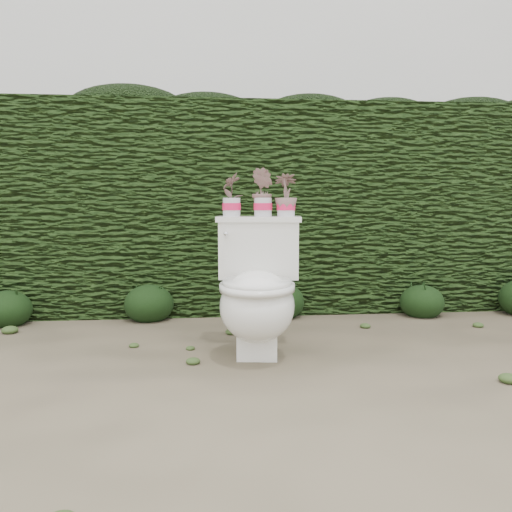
{
  "coord_description": "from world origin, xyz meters",
  "views": [
    {
      "loc": [
        -0.12,
        -2.87,
        0.88
      ],
      "look_at": [
        0.2,
        0.24,
        0.55
      ],
      "focal_mm": 38.0,
      "sensor_mm": 36.0,
      "label": 1
    }
  ],
  "objects": [
    {
      "name": "toilet",
      "position": [
        0.19,
        0.1,
        0.36
      ],
      "size": [
        0.54,
        0.73,
        0.78
      ],
      "rotation": [
        0.0,
        0.0,
        -0.13
      ],
      "color": "silver",
      "rests_on": "ground"
    },
    {
      "name": "potted_plant_right",
      "position": [
        0.38,
        0.31,
        0.89
      ],
      "size": [
        0.14,
        0.14,
        0.24
      ],
      "primitive_type": "imported",
      "rotation": [
        0.0,
        0.0,
        3.19
      ],
      "color": "#226E2A",
      "rests_on": "toilet"
    },
    {
      "name": "potted_plant_left",
      "position": [
        0.06,
        0.36,
        0.9
      ],
      "size": [
        0.15,
        0.15,
        0.24
      ],
      "primitive_type": "imported",
      "rotation": [
        0.0,
        0.0,
        4.02
      ],
      "color": "#226E2A",
      "rests_on": "toilet"
    },
    {
      "name": "liriope_clump_4",
      "position": [
        1.53,
        1.01,
        0.13
      ],
      "size": [
        0.33,
        0.33,
        0.26
      ],
      "primitive_type": "ellipsoid",
      "color": "black",
      "rests_on": "ground"
    },
    {
      "name": "ground",
      "position": [
        0.0,
        0.0,
        0.0
      ],
      "size": [
        60.0,
        60.0,
        0.0
      ],
      "primitive_type": "plane",
      "color": "#786C53",
      "rests_on": "ground"
    },
    {
      "name": "liriope_clump_3",
      "position": [
        0.46,
        1.08,
        0.14
      ],
      "size": [
        0.36,
        0.36,
        0.29
      ],
      "primitive_type": "ellipsoid",
      "color": "black",
      "rests_on": "ground"
    },
    {
      "name": "liriope_clump_1",
      "position": [
        -1.48,
        1.02,
        0.14
      ],
      "size": [
        0.34,
        0.34,
        0.27
      ],
      "primitive_type": "ellipsoid",
      "color": "black",
      "rests_on": "ground"
    },
    {
      "name": "potted_plant_center",
      "position": [
        0.25,
        0.33,
        0.91
      ],
      "size": [
        0.17,
        0.18,
        0.27
      ],
      "primitive_type": "imported",
      "rotation": [
        0.0,
        0.0,
        5.13
      ],
      "color": "#226E2A",
      "rests_on": "toilet"
    },
    {
      "name": "hedge",
      "position": [
        0.0,
        1.6,
        0.8
      ],
      "size": [
        8.0,
        1.0,
        1.6
      ],
      "primitive_type": "cube",
      "color": "#294416",
      "rests_on": "ground"
    },
    {
      "name": "house_wall",
      "position": [
        0.6,
        6.0,
        2.0
      ],
      "size": [
        8.0,
        3.5,
        4.0
      ],
      "primitive_type": "cube",
      "color": "silver",
      "rests_on": "ground"
    },
    {
      "name": "liriope_clump_2",
      "position": [
        -0.5,
        1.08,
        0.14
      ],
      "size": [
        0.36,
        0.36,
        0.29
      ],
      "primitive_type": "ellipsoid",
      "color": "black",
      "rests_on": "ground"
    }
  ]
}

